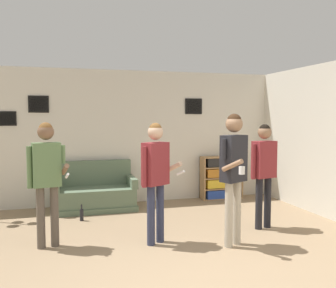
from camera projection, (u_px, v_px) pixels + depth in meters
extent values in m
plane|color=#937A5B|center=(199.00, 287.00, 3.87)|extent=(20.00, 20.00, 0.00)
cube|color=silver|center=(130.00, 137.00, 7.66)|extent=(8.54, 0.06, 2.70)
cube|color=black|center=(39.00, 104.00, 7.09)|extent=(0.37, 0.02, 0.32)
cube|color=beige|center=(39.00, 104.00, 7.09)|extent=(0.33, 0.01, 0.28)
cube|color=black|center=(7.00, 119.00, 6.96)|extent=(0.35, 0.02, 0.27)
cube|color=beige|center=(7.00, 119.00, 6.95)|extent=(0.30, 0.01, 0.23)
cube|color=black|center=(194.00, 106.00, 7.94)|extent=(0.37, 0.02, 0.33)
cube|color=beige|center=(194.00, 106.00, 7.94)|extent=(0.33, 0.01, 0.29)
cube|color=silver|center=(325.00, 140.00, 6.55)|extent=(0.06, 6.42, 2.70)
cube|color=#5B7056|center=(95.00, 207.00, 7.10)|extent=(1.52, 0.80, 0.10)
cube|color=#5B7056|center=(95.00, 196.00, 7.08)|extent=(1.46, 0.74, 0.32)
cube|color=#5B7056|center=(93.00, 173.00, 7.37)|extent=(1.46, 0.14, 0.48)
cube|color=#5B7056|center=(56.00, 185.00, 6.87)|extent=(0.12, 0.74, 0.18)
cube|color=#5B7056|center=(132.00, 181.00, 7.25)|extent=(0.12, 0.74, 0.18)
cube|color=#A87F51|center=(202.00, 178.00, 7.92)|extent=(0.02, 0.30, 0.92)
cube|color=#A87F51|center=(240.00, 177.00, 8.16)|extent=(0.02, 0.30, 0.92)
cube|color=#A87F51|center=(219.00, 176.00, 8.18)|extent=(0.89, 0.01, 0.92)
cube|color=#A87F51|center=(221.00, 198.00, 8.08)|extent=(0.84, 0.30, 0.02)
cube|color=#A87F51|center=(222.00, 157.00, 8.01)|extent=(0.84, 0.30, 0.02)
cube|color=#A87F51|center=(221.00, 188.00, 8.06)|extent=(0.84, 0.30, 0.02)
cube|color=#A87F51|center=(221.00, 177.00, 8.04)|extent=(0.84, 0.30, 0.02)
cube|color=#A87F51|center=(221.00, 167.00, 8.03)|extent=(0.84, 0.30, 0.02)
cube|color=#2847A3|center=(221.00, 193.00, 8.06)|extent=(0.73, 0.26, 0.18)
cube|color=gold|center=(221.00, 183.00, 8.04)|extent=(0.73, 0.26, 0.18)
cube|color=#B77023|center=(222.00, 172.00, 8.02)|extent=(0.73, 0.26, 0.18)
cube|color=black|center=(222.00, 162.00, 8.01)|extent=(0.73, 0.26, 0.18)
cylinder|color=brown|center=(41.00, 218.00, 5.00)|extent=(0.11, 0.11, 0.83)
cylinder|color=brown|center=(55.00, 216.00, 5.08)|extent=(0.11, 0.11, 0.83)
cube|color=#5B7A4C|center=(46.00, 165.00, 4.99)|extent=(0.39, 0.26, 0.59)
sphere|color=brown|center=(46.00, 132.00, 4.95)|extent=(0.22, 0.22, 0.22)
sphere|color=brown|center=(46.00, 129.00, 4.95)|extent=(0.18, 0.18, 0.18)
cylinder|color=#5B7A4C|center=(63.00, 154.00, 5.07)|extent=(0.07, 0.07, 0.25)
cylinder|color=brown|center=(65.00, 169.00, 4.96)|extent=(0.12, 0.31, 0.19)
cylinder|color=white|center=(67.00, 176.00, 4.84)|extent=(0.06, 0.15, 0.09)
cylinder|color=#5B7A4C|center=(29.00, 167.00, 4.89)|extent=(0.07, 0.07, 0.55)
cylinder|color=#2D334C|center=(151.00, 215.00, 5.12)|extent=(0.11, 0.11, 0.83)
cylinder|color=#2D334C|center=(160.00, 213.00, 5.26)|extent=(0.11, 0.11, 0.83)
cube|color=maroon|center=(155.00, 164.00, 5.14)|extent=(0.41, 0.36, 0.59)
sphere|color=#D1A889|center=(155.00, 132.00, 5.11)|extent=(0.21, 0.21, 0.21)
sphere|color=brown|center=(155.00, 129.00, 5.10)|extent=(0.18, 0.18, 0.18)
cylinder|color=maroon|center=(166.00, 153.00, 5.29)|extent=(0.07, 0.07, 0.25)
cylinder|color=#D1A889|center=(173.00, 167.00, 5.21)|extent=(0.21, 0.29, 0.19)
cylinder|color=white|center=(181.00, 173.00, 5.12)|extent=(0.10, 0.14, 0.09)
cylinder|color=maroon|center=(144.00, 167.00, 4.98)|extent=(0.07, 0.07, 0.55)
cylinder|color=#B7AD99|center=(229.00, 215.00, 5.04)|extent=(0.11, 0.11, 0.89)
cylinder|color=#B7AD99|center=(237.00, 213.00, 5.16)|extent=(0.11, 0.11, 0.89)
cube|color=#232328|center=(234.00, 158.00, 5.05)|extent=(0.41, 0.34, 0.63)
sphere|color=#997051|center=(234.00, 124.00, 5.01)|extent=(0.23, 0.23, 0.23)
sphere|color=#382314|center=(234.00, 121.00, 5.01)|extent=(0.20, 0.20, 0.20)
cylinder|color=#232328|center=(243.00, 159.00, 5.19)|extent=(0.07, 0.07, 0.59)
cylinder|color=#232328|center=(224.00, 149.00, 4.89)|extent=(0.07, 0.07, 0.27)
cylinder|color=#997051|center=(232.00, 165.00, 4.80)|extent=(0.20, 0.32, 0.19)
cylinder|color=white|center=(242.00, 170.00, 4.69)|extent=(0.08, 0.08, 0.10)
cylinder|color=black|center=(259.00, 204.00, 5.86)|extent=(0.11, 0.11, 0.81)
cylinder|color=black|center=(267.00, 202.00, 5.94)|extent=(0.11, 0.11, 0.81)
cube|color=maroon|center=(264.00, 159.00, 5.85)|extent=(0.40, 0.28, 0.57)
sphere|color=#997051|center=(265.00, 132.00, 5.82)|extent=(0.21, 0.21, 0.21)
sphere|color=black|center=(265.00, 130.00, 5.82)|extent=(0.18, 0.18, 0.18)
cylinder|color=maroon|center=(274.00, 160.00, 5.96)|extent=(0.07, 0.07, 0.54)
cylinder|color=maroon|center=(254.00, 162.00, 5.75)|extent=(0.07, 0.07, 0.54)
cylinder|color=black|center=(82.00, 215.00, 6.34)|extent=(0.06, 0.06, 0.20)
cylinder|color=black|center=(82.00, 207.00, 6.33)|extent=(0.03, 0.03, 0.08)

